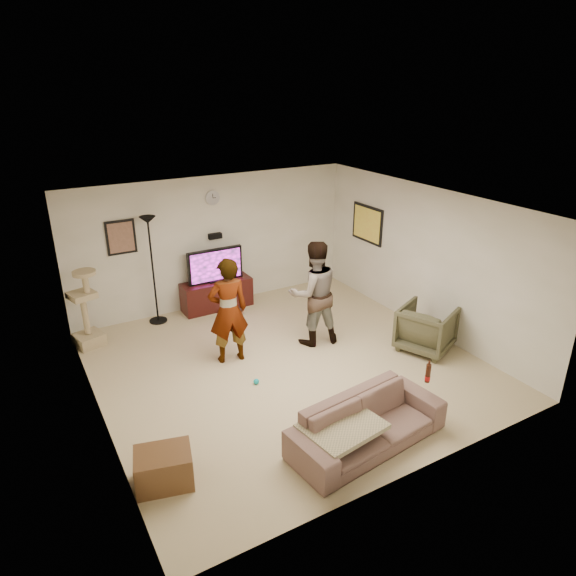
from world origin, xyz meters
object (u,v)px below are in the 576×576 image
tv (215,265)px  floor_lamp (153,271)px  person_right (314,293)px  sofa (368,424)px  cat_tree (84,309)px  tv_stand (217,294)px  side_table (164,468)px  beer_bottle (428,373)px  person_left (228,311)px  armchair (426,328)px

tv → floor_lamp: 1.18m
person_right → sofa: bearing=82.2°
person_right → cat_tree: bearing=-17.6°
tv_stand → side_table: bearing=-119.8°
tv → side_table: bearing=-119.8°
tv → person_right: 2.25m
cat_tree → beer_bottle: bearing=-51.8°
person_left → sofa: person_left is taller
person_right → armchair: 1.91m
floor_lamp → person_left: size_ratio=1.16×
tv → cat_tree: (-2.43, -0.31, -0.21)m
tv → person_left: bearing=-106.8°
person_left → armchair: size_ratio=2.07×
sofa → side_table: bearing=159.4°
person_right → side_table: 3.77m
floor_lamp → beer_bottle: 5.07m
tv_stand → tv: (0.00, 0.00, 0.60)m
cat_tree → armchair: 5.56m
sofa → side_table: size_ratio=3.29×
tv_stand → person_right: (0.87, -2.08, 0.60)m
cat_tree → side_table: size_ratio=2.18×
tv_stand → cat_tree: (-2.43, -0.31, 0.38)m
cat_tree → person_right: 3.74m
cat_tree → tv: bearing=7.3°
tv_stand → person_left: (-0.58, -1.93, 0.57)m
cat_tree → side_table: (0.13, -3.70, -0.46)m
tv → cat_tree: bearing=-172.7°
cat_tree → armchair: cat_tree is taller
floor_lamp → cat_tree: 1.33m
person_left → beer_bottle: bearing=127.3°
side_table → tv_stand: bearing=60.2°
cat_tree → sofa: bearing=-60.2°
tv → person_right: (0.87, -2.08, 0.01)m
tv_stand → person_right: bearing=-67.3°
armchair → floor_lamp: bearing=23.8°
tv_stand → armchair: size_ratio=1.64×
floor_lamp → tv_stand: bearing=0.4°
side_table → person_right: bearing=31.5°
sofa → cat_tree: bearing=113.4°
floor_lamp → cat_tree: floor_lamp is taller
tv_stand → cat_tree: size_ratio=1.01×
cat_tree → armchair: bearing=-31.4°
floor_lamp → cat_tree: (-1.25, -0.30, -0.32)m
tv → sofa: 4.64m
floor_lamp → sofa: floor_lamp is taller
tv_stand → person_right: person_right is taller
floor_lamp → side_table: (-1.12, -4.01, -0.78)m
floor_lamp → person_right: size_ratio=1.11×
side_table → sofa: bearing=-14.1°
sofa → armchair: 2.68m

